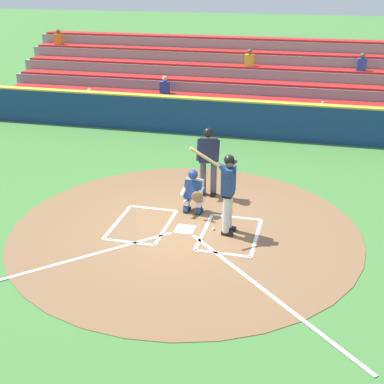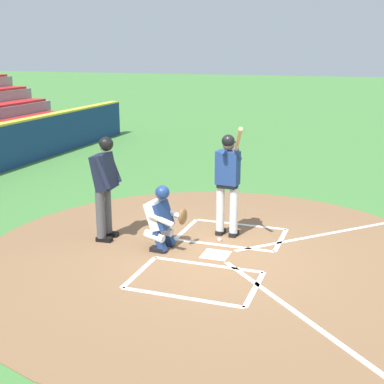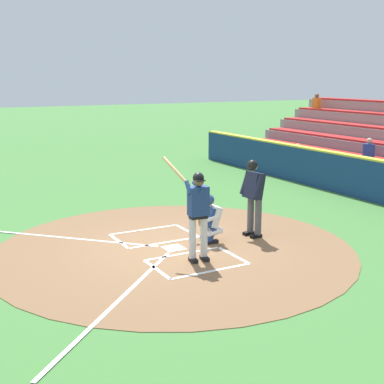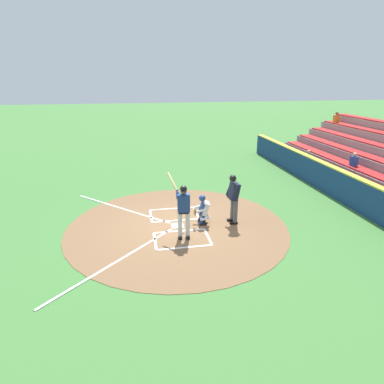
# 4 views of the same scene
# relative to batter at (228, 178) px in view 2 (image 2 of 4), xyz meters

# --- Properties ---
(ground_plane) EXTENTS (120.00, 120.00, 0.00)m
(ground_plane) POSITION_rel_batter_xyz_m (0.96, 0.07, -1.10)
(ground_plane) COLOR #427A38
(dirt_circle) EXTENTS (8.00, 8.00, 0.01)m
(dirt_circle) POSITION_rel_batter_xyz_m (0.96, 0.07, -1.09)
(dirt_circle) COLOR brown
(dirt_circle) RESTS_ON ground
(home_plate_and_chalk) EXTENTS (7.93, 4.91, 0.01)m
(home_plate_and_chalk) POSITION_rel_batter_xyz_m (0.96, 0.95, -1.08)
(home_plate_and_chalk) COLOR white
(home_plate_and_chalk) RESTS_ON dirt_circle
(batter) EXTENTS (0.97, 0.65, 2.13)m
(batter) POSITION_rel_batter_xyz_m (0.00, 0.00, 0.00)
(batter) COLOR silver
(batter) RESTS_ON ground
(catcher) EXTENTS (0.59, 0.64, 1.13)m
(catcher) POSITION_rel_batter_xyz_m (0.98, -0.87, -0.51)
(catcher) COLOR black
(catcher) RESTS_ON ground
(plate_umpire) EXTENTS (0.60, 0.44, 1.86)m
(plate_umpire) POSITION_rel_batter_xyz_m (0.87, -1.99, -0.02)
(plate_umpire) COLOR #4C4C51
(plate_umpire) RESTS_ON ground
(baseball) EXTENTS (0.07, 0.07, 0.07)m
(baseball) POSITION_rel_batter_xyz_m (0.32, -0.05, -1.06)
(baseball) COLOR white
(baseball) RESTS_ON ground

